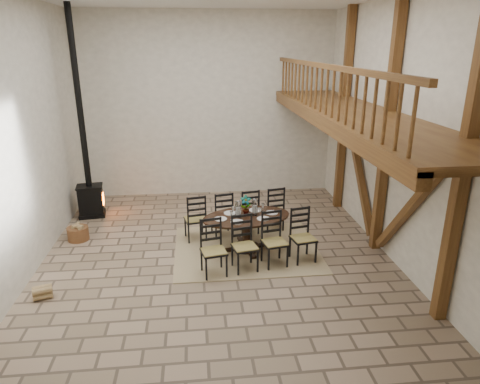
{
  "coord_description": "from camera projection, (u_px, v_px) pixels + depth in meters",
  "views": [
    {
      "loc": [
        -0.39,
        -7.93,
        4.12
      ],
      "look_at": [
        0.52,
        0.4,
        1.22
      ],
      "focal_mm": 32.0,
      "sensor_mm": 36.0,
      "label": 1
    }
  ],
  "objects": [
    {
      "name": "log_stack",
      "position": [
        43.0,
        292.0,
        7.3
      ],
      "size": [
        0.36,
        0.3,
        0.21
      ],
      "rotation": [
        0.0,
        0.0,
        0.31
      ],
      "color": "tan",
      "rests_on": "ground"
    },
    {
      "name": "dining_table",
      "position": [
        246.0,
        233.0,
        8.96
      ],
      "size": [
        2.64,
        2.47,
        1.19
      ],
      "rotation": [
        0.0,
        0.0,
        0.2
      ],
      "color": "black",
      "rests_on": "ground"
    },
    {
      "name": "ground",
      "position": [
        217.0,
        255.0,
        8.84
      ],
      "size": [
        8.0,
        8.0,
        0.0
      ],
      "primitive_type": "plane",
      "color": "#9B8067",
      "rests_on": "ground"
    },
    {
      "name": "wood_stove",
      "position": [
        88.0,
        173.0,
        10.48
      ],
      "size": [
        0.69,
        0.57,
        5.0
      ],
      "rotation": [
        0.0,
        0.0,
        0.14
      ],
      "color": "black",
      "rests_on": "ground"
    },
    {
      "name": "room_shell",
      "position": [
        278.0,
        107.0,
        7.97
      ],
      "size": [
        7.02,
        8.02,
        5.01
      ],
      "color": "white",
      "rests_on": "ground"
    },
    {
      "name": "rug",
      "position": [
        246.0,
        249.0,
        9.08
      ],
      "size": [
        3.0,
        2.5,
        0.02
      ],
      "primitive_type": "cube",
      "color": "tan",
      "rests_on": "ground"
    },
    {
      "name": "log_basket",
      "position": [
        78.0,
        233.0,
        9.47
      ],
      "size": [
        0.46,
        0.46,
        0.38
      ],
      "rotation": [
        0.0,
        0.0,
        0.36
      ],
      "color": "brown",
      "rests_on": "ground"
    }
  ]
}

